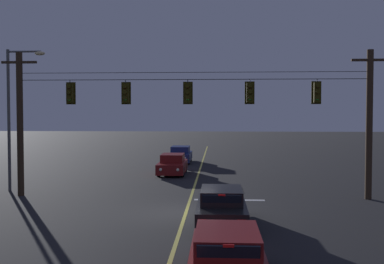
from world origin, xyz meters
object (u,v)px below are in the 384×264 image
traffic_light_leftmost (70,93)px  traffic_light_left_inner (125,93)px  traffic_light_rightmost (317,92)px  car_waiting_second_near (227,260)px  car_oncoming_lead (173,165)px  traffic_light_centre (188,93)px  traffic_light_right_inner (250,93)px  car_oncoming_trailing (180,155)px  street_lamp_corner (14,106)px  car_waiting_near_lane (221,208)px

traffic_light_leftmost → traffic_light_left_inner: bearing=0.0°
traffic_light_left_inner → traffic_light_rightmost: 9.41m
traffic_light_left_inner → car_waiting_second_near: bearing=-67.6°
traffic_light_left_inner → car_oncoming_lead: size_ratio=0.28×
traffic_light_centre → traffic_light_right_inner: bearing=0.0°
traffic_light_centre → car_waiting_second_near: traffic_light_centre is taller
car_oncoming_trailing → street_lamp_corner: bearing=-117.1°
traffic_light_left_inner → car_waiting_second_near: traffic_light_left_inner is taller
traffic_light_rightmost → street_lamp_corner: size_ratio=0.16×
traffic_light_centre → car_oncoming_lead: bearing=100.5°
traffic_light_left_inner → traffic_light_right_inner: same height
traffic_light_rightmost → car_oncoming_trailing: bearing=116.1°
traffic_light_centre → car_waiting_second_near: 12.67m
traffic_light_left_inner → street_lamp_corner: 6.46m
traffic_light_right_inner → car_oncoming_trailing: traffic_light_right_inner is taller
car_waiting_second_near → street_lamp_corner: bearing=130.4°
traffic_light_right_inner → traffic_light_rightmost: same height
traffic_light_leftmost → car_oncoming_lead: size_ratio=0.28×
traffic_light_centre → traffic_light_right_inner: size_ratio=1.00×
traffic_light_leftmost → car_oncoming_trailing: 17.51m
traffic_light_leftmost → street_lamp_corner: street_lamp_corner is taller
car_oncoming_trailing → traffic_light_right_inner: bearing=-73.8°
traffic_light_left_inner → car_waiting_near_lane: size_ratio=0.28×
traffic_light_left_inner → car_oncoming_trailing: traffic_light_left_inner is taller
traffic_light_right_inner → traffic_light_left_inner: bearing=180.0°
street_lamp_corner → car_waiting_second_near: bearing=-49.6°
traffic_light_rightmost → car_oncoming_lead: traffic_light_rightmost is taller
car_waiting_near_lane → street_lamp_corner: street_lamp_corner is taller
car_waiting_second_near → car_oncoming_lead: bearing=99.3°
traffic_light_centre → car_oncoming_lead: size_ratio=0.28×
traffic_light_leftmost → traffic_light_rightmost: size_ratio=1.00×
car_oncoming_lead → car_waiting_second_near: (3.36, -20.48, 0.00)m
traffic_light_centre → traffic_light_leftmost: bearing=180.0°
traffic_light_leftmost → traffic_light_left_inner: (2.82, 0.00, 0.00)m
traffic_light_left_inner → car_oncoming_lead: 10.01m
traffic_light_leftmost → car_waiting_near_lane: 10.43m
traffic_light_right_inner → car_waiting_second_near: 12.62m
traffic_light_centre → car_oncoming_trailing: 17.08m
traffic_light_left_inner → car_oncoming_lead: (1.47, 8.79, -4.56)m
traffic_light_rightmost → car_oncoming_lead: bearing=132.1°
street_lamp_corner → traffic_light_right_inner: bearing=-6.2°
traffic_light_left_inner → car_waiting_near_lane: bearing=-49.6°
car_waiting_near_lane → street_lamp_corner: (-11.03, 6.92, 3.95)m
traffic_light_right_inner → car_oncoming_lead: size_ratio=0.28×
traffic_light_centre → traffic_light_rightmost: (6.30, 0.00, 0.00)m
car_waiting_near_lane → car_waiting_second_near: 6.13m
car_oncoming_lead → car_waiting_near_lane: bearing=-77.2°
car_waiting_second_near → traffic_light_left_inner: bearing=112.4°
traffic_light_left_inner → car_oncoming_lead: traffic_light_left_inner is taller
traffic_light_rightmost → car_oncoming_trailing: 18.79m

